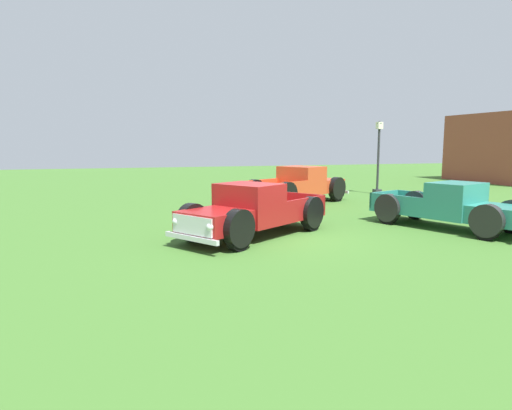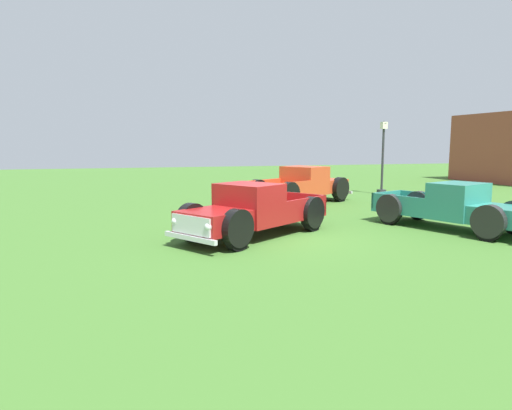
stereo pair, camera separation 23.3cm
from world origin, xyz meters
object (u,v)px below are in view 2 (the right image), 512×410
pickup_truck_behind_right (459,208)px  lamp_post_near (383,156)px  pickup_truck_behind_left (305,185)px  pickup_truck_foreground (248,212)px

pickup_truck_behind_right → lamp_post_near: bearing=161.5°
pickup_truck_behind_left → pickup_truck_foreground: bearing=-33.9°
pickup_truck_foreground → pickup_truck_behind_right: bearing=83.2°
pickup_truck_behind_right → lamp_post_near: 10.15m
pickup_truck_behind_right → pickup_truck_behind_left: bearing=-164.8°
pickup_truck_foreground → pickup_truck_behind_left: bearing=146.1°
pickup_truck_foreground → pickup_truck_behind_left: 8.01m
pickup_truck_behind_left → lamp_post_near: (-2.12, 5.21, 1.23)m
pickup_truck_foreground → lamp_post_near: (-8.77, 9.68, 1.28)m
pickup_truck_behind_left → pickup_truck_behind_right: bearing=15.2°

